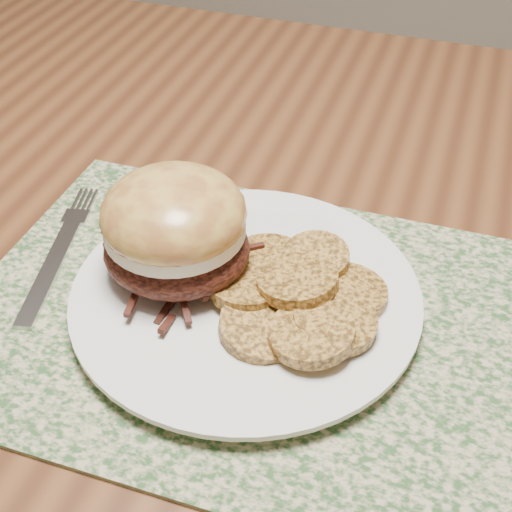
{
  "coord_description": "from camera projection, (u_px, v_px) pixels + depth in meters",
  "views": [
    {
      "loc": [
        0.2,
        -0.51,
        1.15
      ],
      "look_at": [
        0.06,
        -0.1,
        0.79
      ],
      "focal_mm": 50.0,
      "sensor_mm": 36.0,
      "label": 1
    }
  ],
  "objects": [
    {
      "name": "dining_table",
      "position": [
        230.0,
        270.0,
        0.73
      ],
      "size": [
        1.5,
        0.9,
        0.75
      ],
      "color": "brown",
      "rests_on": "ground"
    },
    {
      "name": "placemat",
      "position": [
        250.0,
        318.0,
        0.56
      ],
      "size": [
        0.45,
        0.33,
        0.0
      ],
      "primitive_type": "cube",
      "color": "#30542B",
      "rests_on": "dining_table"
    },
    {
      "name": "dinner_plate",
      "position": [
        246.0,
        298.0,
        0.56
      ],
      "size": [
        0.26,
        0.26,
        0.02
      ],
      "primitive_type": "cylinder",
      "color": "white",
      "rests_on": "placemat"
    },
    {
      "name": "pork_sandwich",
      "position": [
        175.0,
        229.0,
        0.55
      ],
      "size": [
        0.12,
        0.12,
        0.09
      ],
      "rotation": [
        0.0,
        0.0,
        0.06
      ],
      "color": "black",
      "rests_on": "dinner_plate"
    },
    {
      "name": "fork",
      "position": [
        60.0,
        250.0,
        0.62
      ],
      "size": [
        0.06,
        0.19,
        0.0
      ],
      "rotation": [
        0.0,
        0.0,
        0.23
      ],
      "color": "#B4B4BC",
      "rests_on": "placemat"
    },
    {
      "name": "roasted_potatoes",
      "position": [
        294.0,
        294.0,
        0.54
      ],
      "size": [
        0.16,
        0.16,
        0.04
      ],
      "color": "#B47D35",
      "rests_on": "dinner_plate"
    }
  ]
}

